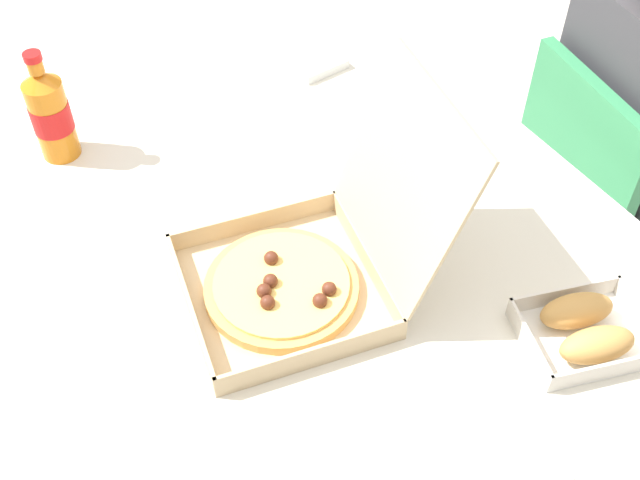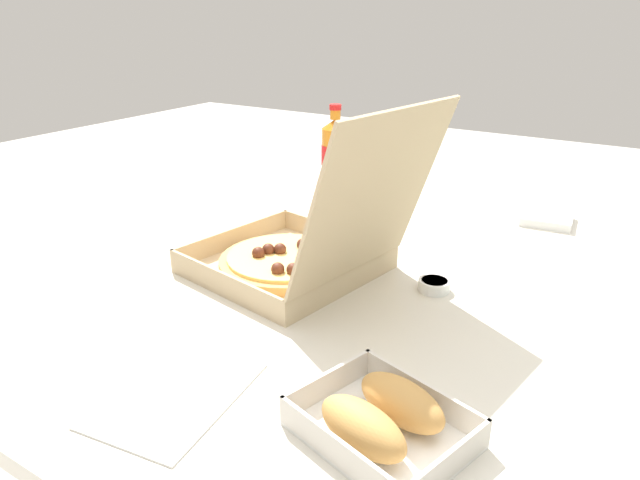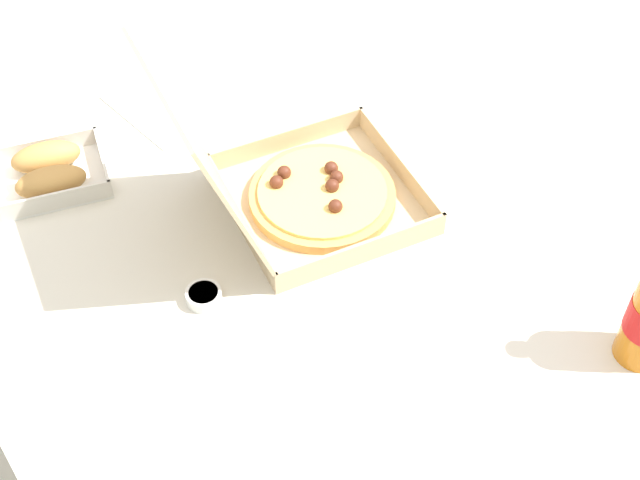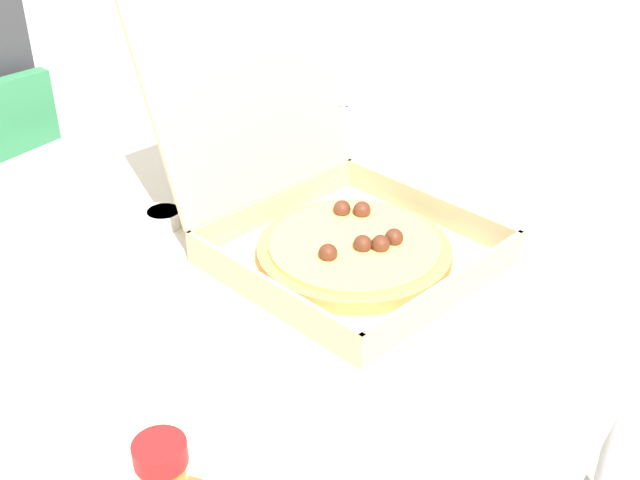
% 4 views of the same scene
% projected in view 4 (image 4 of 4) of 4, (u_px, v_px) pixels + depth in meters
% --- Properties ---
extents(dining_table, '(1.34, 0.99, 0.74)m').
position_uv_depth(dining_table, '(225.00, 313.00, 1.06)').
color(dining_table, silver).
rests_on(dining_table, ground_plane).
extents(pizza_box_open, '(0.37, 0.45, 0.33)m').
position_uv_depth(pizza_box_open, '(333.00, 219.00, 1.03)').
color(pizza_box_open, tan).
rests_on(pizza_box_open, dining_table).
extents(bread_side_box, '(0.20, 0.22, 0.06)m').
position_uv_depth(bread_side_box, '(281.00, 109.00, 1.42)').
color(bread_side_box, white).
rests_on(bread_side_box, dining_table).
extents(paper_menu, '(0.23, 0.18, 0.00)m').
position_uv_depth(paper_menu, '(429.00, 142.00, 1.35)').
color(paper_menu, white).
rests_on(paper_menu, dining_table).
extents(dipping_sauce_cup, '(0.06, 0.06, 0.02)m').
position_uv_depth(dipping_sauce_cup, '(164.00, 216.00, 1.12)').
color(dipping_sauce_cup, white).
rests_on(dipping_sauce_cup, dining_table).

